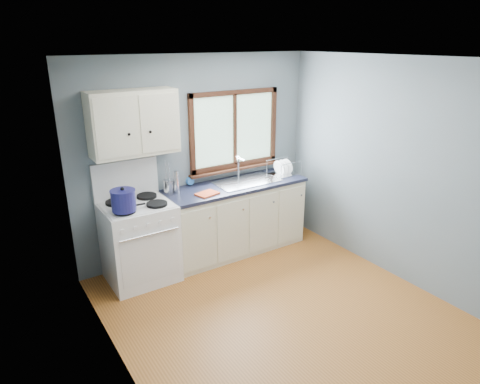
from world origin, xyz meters
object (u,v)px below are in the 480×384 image
thermos (176,182)px  sink (247,186)px  gas_range (139,240)px  base_cabinets (235,221)px  utensil_crock (169,186)px  stockpot (123,200)px  dish_rack (284,170)px  skillet (125,207)px

thermos → sink: bearing=-5.7°
gas_range → base_cabinets: 1.31m
base_cabinets → utensil_crock: size_ratio=4.54×
base_cabinets → utensil_crock: (-0.83, 0.16, 0.59)m
utensil_crock → thermos: bearing=-47.1°
sink → thermos: size_ratio=3.03×
utensil_crock → stockpot: bearing=-151.7°
base_cabinets → stockpot: 1.65m
sink → dish_rack: sink is taller
base_cabinets → dish_rack: (0.78, -0.01, 0.56)m
gas_range → utensil_crock: gas_range is taller
gas_range → skillet: bearing=-139.4°
thermos → base_cabinets: bearing=-7.0°
gas_range → stockpot: gas_range is taller
skillet → dish_rack: size_ratio=0.81×
skillet → stockpot: 0.10m
base_cabinets → utensil_crock: bearing=168.8°
sink → utensil_crock: size_ratio=2.06×
base_cabinets → skillet: skillet is taller
sink → gas_range: bearing=-179.3°
dish_rack → gas_range: bearing=175.5°
gas_range → dish_rack: (2.08, 0.01, 0.48)m
thermos → dish_rack: bearing=-3.8°
base_cabinets → utensil_crock: utensil_crock is taller
sink → stockpot: same height
base_cabinets → stockpot: stockpot is taller
stockpot → dish_rack: bearing=4.7°
utensil_crock → dish_rack: 1.62m
gas_range → skillet: size_ratio=3.98×
gas_range → dish_rack: bearing=0.2°
skillet → sink: bearing=9.4°
base_cabinets → skillet: bearing=-173.5°
sink → thermos: (-0.94, 0.09, 0.20)m
skillet → dish_rack: 2.26m
utensil_crock → dish_rack: bearing=-6.2°
base_cabinets → thermos: 1.00m
gas_range → base_cabinets: size_ratio=0.74×
gas_range → stockpot: size_ratio=4.45×
stockpot → thermos: stockpot is taller
base_cabinets → dish_rack: dish_rack is taller
skillet → thermos: size_ratio=1.23×
utensil_crock → dish_rack: (1.61, -0.17, -0.03)m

